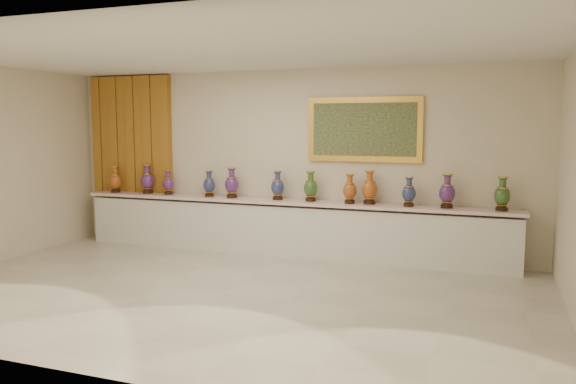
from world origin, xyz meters
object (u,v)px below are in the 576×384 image
Objects in this scene: vase_0 at (115,181)px; vase_1 at (147,180)px; counter at (285,228)px; vase_2 at (168,184)px.

vase_1 is (0.64, 0.06, 0.02)m from vase_0.
counter is 14.17× the size of vase_1.
vase_1 reaches higher than vase_2.
vase_0 is at bearing -177.59° from vase_2.
vase_0 reaches higher than counter.
counter is 2.27m from vase_2.
vase_1 is at bearing 5.10° from vase_0.
vase_2 is at bearing 2.41° from vase_0.
counter is at bearing 0.79° from vase_0.
vase_2 is (1.07, 0.05, -0.02)m from vase_0.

